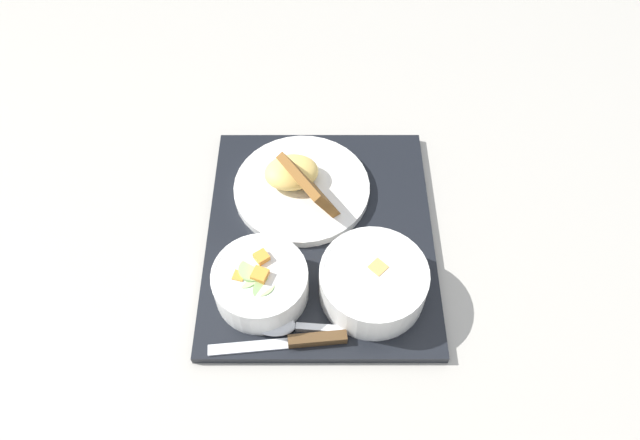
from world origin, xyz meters
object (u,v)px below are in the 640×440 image
object	(u,v)px
bowl_soup	(373,281)
plate_main	(301,185)
knife	(301,341)
spoon	(290,326)
bowl_salad	(261,282)

from	to	relation	value
bowl_soup	plate_main	xyz separation A→B (m)	(0.17, 0.09, -0.01)
knife	spoon	bearing A→B (deg)	-59.31
bowl_salad	plate_main	bearing A→B (deg)	-18.65
knife	spoon	distance (m)	0.02
bowl_soup	spoon	world-z (taller)	bowl_soup
bowl_salad	bowl_soup	distance (m)	0.14
plate_main	knife	world-z (taller)	plate_main
bowl_soup	knife	size ratio (longest dim) A/B	0.80
plate_main	spoon	xyz separation A→B (m)	(-0.22, 0.02, -0.01)
bowl_salad	bowl_soup	size ratio (longest dim) A/B	0.89
bowl_salad	knife	world-z (taller)	bowl_salad
bowl_soup	plate_main	world-z (taller)	plate_main
plate_main	knife	bearing A→B (deg)	178.24
bowl_salad	plate_main	xyz separation A→B (m)	(0.17, -0.06, -0.01)
plate_main	bowl_salad	bearing A→B (deg)	161.35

